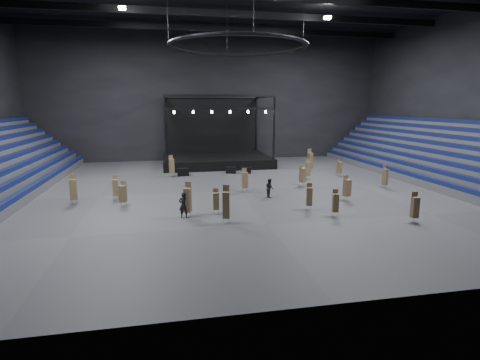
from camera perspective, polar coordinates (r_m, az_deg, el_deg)
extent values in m
plane|color=#414143|center=(35.41, -0.28, -1.58)|extent=(50.00, 50.00, 0.00)
cube|color=black|center=(55.28, -4.47, 12.46)|extent=(50.00, 0.20, 18.00)
cube|color=black|center=(14.46, 16.06, 15.11)|extent=(50.00, 0.20, 18.00)
cube|color=black|center=(46.25, 32.44, 10.96)|extent=(0.20, 42.00, 18.00)
cube|color=#0D1539|center=(36.52, -29.45, -1.15)|extent=(0.59, 40.00, 0.40)
cube|color=#0D1539|center=(36.68, -30.90, -0.05)|extent=(0.59, 40.00, 0.40)
cube|color=#0D1539|center=(36.88, -32.33, 1.04)|extent=(0.59, 40.00, 0.40)
cube|color=#4D4D50|center=(44.52, 27.89, 0.26)|extent=(7.20, 40.00, 0.75)
cube|color=#0D1539|center=(42.45, 24.50, 0.87)|extent=(0.59, 40.00, 0.40)
cube|color=#4D4D50|center=(44.74, 28.38, 0.76)|extent=(6.30, 40.00, 1.50)
cube|color=#0D1539|center=(42.86, 25.57, 1.89)|extent=(0.59, 40.00, 0.40)
cube|color=#4D4D50|center=(44.97, 28.87, 1.24)|extent=(5.40, 40.00, 2.25)
cube|color=#0D1539|center=(43.30, 26.61, 2.89)|extent=(0.59, 40.00, 0.40)
cube|color=#4D4D50|center=(45.20, 29.36, 1.72)|extent=(4.50, 40.00, 3.00)
cube|color=#0D1539|center=(43.76, 27.63, 3.87)|extent=(0.59, 40.00, 0.40)
cube|color=#4D4D50|center=(45.44, 29.84, 2.20)|extent=(3.60, 40.00, 3.75)
cube|color=#0D1539|center=(44.25, 28.64, 4.82)|extent=(0.59, 40.00, 0.40)
cube|color=#4D4D50|center=(45.69, 30.31, 2.67)|extent=(2.70, 40.00, 4.50)
cube|color=#0D1539|center=(44.77, 29.62, 5.76)|extent=(0.59, 40.00, 0.40)
cube|color=#4D4D50|center=(45.94, 30.78, 3.14)|extent=(1.80, 40.00, 5.25)
cube|color=#0D1539|center=(45.31, 30.59, 6.67)|extent=(0.59, 40.00, 0.40)
cube|color=#4D4D50|center=(46.20, 31.24, 3.60)|extent=(0.90, 40.00, 6.00)
cube|color=#0D1539|center=(45.88, 31.53, 7.55)|extent=(0.59, 40.00, 0.40)
cube|color=black|center=(50.35, -3.60, 2.99)|extent=(14.00, 10.00, 1.20)
cube|color=black|center=(54.64, -4.33, 8.49)|extent=(13.30, 0.30, 8.00)
cylinder|color=black|center=(44.88, -11.34, 7.54)|extent=(0.24, 0.24, 7.80)
cylinder|color=black|center=(54.07, -11.33, 8.16)|extent=(0.24, 0.24, 7.80)
cylinder|color=black|center=(46.74, 5.21, 7.86)|extent=(0.24, 0.24, 7.80)
cylinder|color=black|center=(55.62, 2.54, 8.45)|extent=(0.24, 0.24, 7.80)
cube|color=black|center=(45.27, -2.95, 12.71)|extent=(13.40, 0.25, 0.25)
cube|color=black|center=(54.39, -4.36, 12.48)|extent=(13.40, 0.25, 0.25)
cube|color=black|center=(45.26, -2.93, 10.82)|extent=(13.40, 0.20, 0.20)
cylinder|color=white|center=(44.81, -10.01, 10.14)|extent=(0.24, 0.24, 0.35)
cylinder|color=white|center=(44.91, -7.16, 10.23)|extent=(0.24, 0.24, 0.35)
cylinder|color=white|center=(45.12, -4.33, 10.29)|extent=(0.24, 0.24, 0.35)
cylinder|color=white|center=(45.43, -1.53, 10.32)|extent=(0.24, 0.24, 0.35)
cylinder|color=white|center=(45.85, 1.23, 10.34)|extent=(0.24, 0.24, 0.35)
cylinder|color=white|center=(46.37, 3.93, 10.32)|extent=(0.24, 0.24, 0.35)
torus|color=black|center=(34.87, -0.31, 19.72)|extent=(12.30, 12.30, 0.30)
cylinder|color=black|center=(36.89, 9.69, 23.06)|extent=(0.04, 0.04, 5.00)
cylinder|color=black|center=(41.11, -2.00, 21.98)|extent=(0.04, 0.04, 5.00)
cylinder|color=black|center=(34.72, -11.00, 23.76)|extent=(0.04, 0.04, 5.00)
cube|color=black|center=(42.42, -2.25, 23.99)|extent=(49.00, 0.35, 0.70)
cube|color=black|center=(50.17, -3.77, 22.00)|extent=(49.00, 0.35, 0.70)
cube|color=white|center=(39.03, -17.52, 23.71)|extent=(0.60, 0.60, 0.25)
cube|color=white|center=(42.20, 13.19, 22.94)|extent=(0.60, 0.60, 0.25)
cube|color=black|center=(43.05, -8.66, 1.21)|extent=(1.29, 0.65, 0.86)
cube|color=black|center=(44.13, -1.38, 1.52)|extent=(1.28, 0.93, 0.77)
cube|color=black|center=(44.14, 0.97, 1.50)|extent=(1.20, 0.82, 0.73)
cylinder|color=silver|center=(32.53, 15.76, -2.81)|extent=(0.03, 0.03, 0.42)
cylinder|color=silver|center=(32.87, 15.45, -2.65)|extent=(0.03, 0.03, 0.42)
cylinder|color=silver|center=(32.71, 16.38, -2.77)|extent=(0.03, 0.03, 0.42)
cylinder|color=silver|center=(33.05, 16.07, -2.61)|extent=(0.03, 0.03, 0.42)
cube|color=#8D774E|center=(32.58, 16.00, -1.15)|extent=(0.63, 0.63, 1.41)
cube|color=#8D774E|center=(32.60, 15.81, 0.04)|extent=(0.48, 0.20, 0.78)
cylinder|color=silver|center=(38.45, 21.07, -1.05)|extent=(0.03, 0.03, 0.34)
cylinder|color=silver|center=(38.72, 20.82, -0.95)|extent=(0.03, 0.03, 0.34)
cylinder|color=silver|center=(38.62, 21.48, -1.03)|extent=(0.03, 0.03, 0.34)
cylinder|color=silver|center=(38.89, 21.23, -0.92)|extent=(0.03, 0.03, 0.34)
cube|color=#8D774E|center=(38.49, 21.25, 0.41)|extent=(0.53, 0.53, 1.58)
cube|color=#8D774E|center=(38.47, 21.13, 1.54)|extent=(0.39, 0.19, 0.87)
cylinder|color=silver|center=(33.00, -24.34, -3.21)|extent=(0.03, 0.03, 0.42)
cylinder|color=silver|center=(33.38, -24.19, -3.04)|extent=(0.03, 0.03, 0.42)
cylinder|color=silver|center=(32.91, -23.66, -3.19)|extent=(0.03, 0.03, 0.42)
cylinder|color=silver|center=(33.29, -23.52, -3.02)|extent=(0.03, 0.03, 0.42)
cube|color=#8D774E|center=(32.92, -24.07, -1.35)|extent=(0.55, 0.55, 1.67)
cube|color=#8D774E|center=(32.97, -24.13, 0.05)|extent=(0.49, 0.11, 0.92)
cylinder|color=silver|center=(43.49, 14.73, 0.74)|extent=(0.03, 0.03, 0.38)
cylinder|color=silver|center=(43.81, 14.52, 0.83)|extent=(0.03, 0.03, 0.38)
cylinder|color=silver|center=(43.65, 15.15, 0.76)|extent=(0.03, 0.03, 0.38)
cylinder|color=silver|center=(43.97, 14.95, 0.84)|extent=(0.03, 0.03, 0.38)
cube|color=#8D774E|center=(43.59, 14.89, 1.86)|extent=(0.56, 0.56, 1.27)
cube|color=#8D774E|center=(43.64, 14.76, 2.65)|extent=(0.43, 0.18, 0.70)
cylinder|color=silver|center=(27.89, 14.10, -5.16)|extent=(0.03, 0.03, 0.35)
cylinder|color=silver|center=(28.17, 13.81, -4.97)|extent=(0.03, 0.03, 0.35)
cylinder|color=silver|center=(28.03, 14.71, -5.10)|extent=(0.03, 0.03, 0.35)
cylinder|color=silver|center=(28.31, 14.42, -4.92)|extent=(0.03, 0.03, 0.35)
cube|color=#8D774E|center=(27.88, 14.34, -3.39)|extent=(0.50, 0.50, 1.33)
cube|color=#8D774E|center=(27.90, 14.33, -2.08)|extent=(0.40, 0.14, 0.73)
cylinder|color=silver|center=(27.15, -8.29, -5.33)|extent=(0.03, 0.03, 0.39)
cylinder|color=silver|center=(27.50, -8.33, -5.12)|extent=(0.03, 0.03, 0.39)
cylinder|color=silver|center=(27.17, -7.51, -5.30)|extent=(0.03, 0.03, 0.39)
cylinder|color=silver|center=(27.52, -7.56, -5.08)|extent=(0.03, 0.03, 0.39)
cube|color=#8D774E|center=(27.05, -7.99, -3.04)|extent=(0.61, 0.61, 1.75)
cube|color=#8D774E|center=(27.04, -7.90, -1.24)|extent=(0.43, 0.22, 0.96)
cylinder|color=silver|center=(41.11, 10.18, 0.33)|extent=(0.03, 0.03, 0.37)
cylinder|color=silver|center=(41.43, 10.00, 0.42)|extent=(0.03, 0.03, 0.37)
cylinder|color=silver|center=(41.24, 10.63, 0.35)|extent=(0.03, 0.03, 0.37)
cylinder|color=silver|center=(41.56, 10.46, 0.44)|extent=(0.03, 0.03, 0.37)
cube|color=#8D774E|center=(41.17, 10.36, 1.67)|extent=(0.53, 0.53, 1.52)
cube|color=#8D774E|center=(41.23, 10.36, 2.69)|extent=(0.43, 0.15, 0.84)
cylinder|color=silver|center=(33.27, -18.71, -2.70)|extent=(0.03, 0.03, 0.39)
cylinder|color=silver|center=(33.62, -18.63, -2.55)|extent=(0.03, 0.03, 0.39)
cylinder|color=silver|center=(33.22, -18.07, -2.68)|extent=(0.03, 0.03, 0.39)
cylinder|color=silver|center=(33.58, -18.00, -2.53)|extent=(0.03, 0.03, 0.39)
cube|color=#8D774E|center=(33.22, -18.45, -1.10)|extent=(0.52, 0.52, 1.42)
cube|color=#8D774E|center=(33.28, -18.52, 0.08)|extent=(0.45, 0.11, 0.78)
cylinder|color=silver|center=(27.72, -3.96, -4.93)|extent=(0.03, 0.03, 0.35)
cylinder|color=silver|center=(28.04, -4.04, -4.74)|extent=(0.03, 0.03, 0.35)
cylinder|color=silver|center=(27.76, -3.28, -4.90)|extent=(0.03, 0.03, 0.35)
cylinder|color=silver|center=(28.08, -3.37, -4.71)|extent=(0.03, 0.03, 0.35)
cube|color=#8D774E|center=(27.69, -3.68, -3.22)|extent=(0.43, 0.43, 1.26)
cube|color=#8D774E|center=(27.71, -3.74, -1.96)|extent=(0.40, 0.06, 0.69)
cylinder|color=silver|center=(25.49, -2.46, -6.34)|extent=(0.03, 0.03, 0.39)
cylinder|color=silver|center=(25.84, -2.58, -6.09)|extent=(0.03, 0.03, 0.39)
cylinder|color=silver|center=(25.55, -1.64, -6.29)|extent=(0.03, 0.03, 0.39)
cylinder|color=silver|center=(25.89, -1.78, -6.05)|extent=(0.03, 0.03, 0.39)
cube|color=#8D774E|center=(25.38, -2.13, -3.82)|extent=(0.55, 0.55, 1.82)
cube|color=#8D774E|center=(25.36, -2.12, -1.84)|extent=(0.45, 0.15, 1.00)
cylinder|color=silver|center=(34.57, 0.50, -1.57)|extent=(0.03, 0.03, 0.39)
cylinder|color=silver|center=(34.92, 0.37, -1.43)|extent=(0.03, 0.03, 0.39)
cylinder|color=silver|center=(34.64, 1.10, -1.54)|extent=(0.03, 0.03, 0.39)
cylinder|color=silver|center=(35.00, 0.98, -1.40)|extent=(0.03, 0.03, 0.39)
cube|color=#8D774E|center=(34.59, 0.74, 0.01)|extent=(0.53, 0.53, 1.45)
cube|color=#8D774E|center=(34.64, 0.64, 1.16)|extent=(0.46, 0.11, 0.80)
cylinder|color=silver|center=(30.97, -17.69, -3.66)|extent=(0.03, 0.03, 0.39)
cylinder|color=silver|center=(31.32, -17.62, -3.49)|extent=(0.03, 0.03, 0.39)
cylinder|color=silver|center=(30.93, -17.01, -3.64)|extent=(0.03, 0.03, 0.39)
cylinder|color=silver|center=(31.28, -16.94, -3.47)|extent=(0.03, 0.03, 0.39)
cube|color=#8D774E|center=(30.92, -17.41, -2.02)|extent=(0.59, 0.59, 1.34)
cube|color=#8D774E|center=(30.96, -17.33, -0.82)|extent=(0.44, 0.20, 0.74)
cylinder|color=silver|center=(28.25, 24.87, -5.66)|extent=(0.03, 0.03, 0.36)
cylinder|color=silver|center=(28.51, 24.47, -5.48)|extent=(0.03, 0.03, 0.36)
cylinder|color=silver|center=(28.45, 25.44, -5.60)|extent=(0.03, 0.03, 0.36)
cylinder|color=silver|center=(28.71, 25.03, -5.41)|extent=(0.03, 0.03, 0.36)
cube|color=#8D774E|center=(28.25, 25.11, -3.79)|extent=(0.48, 0.48, 1.44)
cube|color=#8D774E|center=(28.24, 25.04, -2.38)|extent=(0.42, 0.10, 0.79)
cylinder|color=silver|center=(42.41, -10.58, 0.68)|extent=(0.03, 0.03, 0.41)
cylinder|color=silver|center=(42.80, -10.58, 0.78)|extent=(0.03, 0.03, 0.41)
cylinder|color=silver|center=(42.42, -10.05, 0.70)|extent=(0.03, 0.03, 0.41)
cylinder|color=silver|center=(42.80, -10.06, 0.80)|extent=(0.03, 0.03, 0.41)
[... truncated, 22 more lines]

